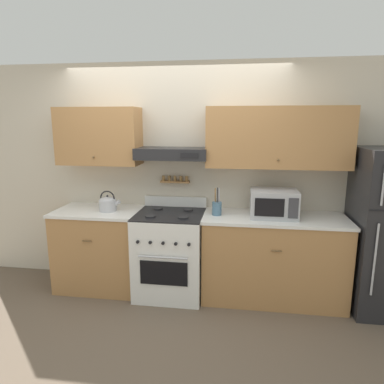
{
  "coord_description": "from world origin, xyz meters",
  "views": [
    {
      "loc": [
        0.75,
        -3.22,
        1.91
      ],
      "look_at": [
        0.25,
        0.27,
        1.17
      ],
      "focal_mm": 32.0,
      "sensor_mm": 36.0,
      "label": 1
    }
  ],
  "objects": [
    {
      "name": "ground_plane",
      "position": [
        0.0,
        0.0,
        0.0
      ],
      "size": [
        16.0,
        16.0,
        0.0
      ],
      "primitive_type": "plane",
      "color": "brown"
    },
    {
      "name": "wall_back",
      "position": [
        0.11,
        0.61,
        1.43
      ],
      "size": [
        5.2,
        0.46,
        2.55
      ],
      "color": "beige",
      "rests_on": "ground_plane"
    },
    {
      "name": "counter_left",
      "position": [
        -0.84,
        0.33,
        0.46
      ],
      "size": [
        0.95,
        0.65,
        0.92
      ],
      "color": "#AD7A47",
      "rests_on": "ground_plane"
    },
    {
      "name": "counter_right",
      "position": [
        1.12,
        0.33,
        0.46
      ],
      "size": [
        1.5,
        0.65,
        0.92
      ],
      "color": "#AD7A47",
      "rests_on": "ground_plane"
    },
    {
      "name": "stove_range",
      "position": [
        0.0,
        0.29,
        0.47
      ],
      "size": [
        0.73,
        0.72,
        1.04
      ],
      "color": "white",
      "rests_on": "ground_plane"
    },
    {
      "name": "tea_kettle",
      "position": [
        -0.71,
        0.3,
        1.01
      ],
      "size": [
        0.25,
        0.19,
        0.23
      ],
      "color": "#B7B7BC",
      "rests_on": "counter_left"
    },
    {
      "name": "microwave",
      "position": [
        1.1,
        0.32,
        1.07
      ],
      "size": [
        0.48,
        0.37,
        0.29
      ],
      "color": "#ADAFB5",
      "rests_on": "counter_right"
    },
    {
      "name": "utensil_crock",
      "position": [
        0.51,
        0.3,
        1.0
      ],
      "size": [
        0.1,
        0.1,
        0.3
      ],
      "color": "slate",
      "rests_on": "counter_right"
    }
  ]
}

